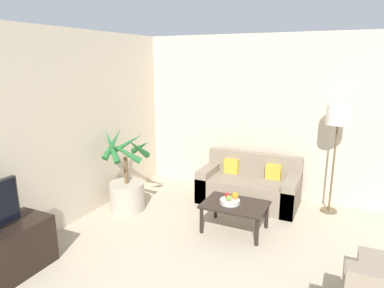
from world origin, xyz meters
TOP-DOWN VIEW (x-y plane):
  - wall_back at (0.00, 5.87)m, footprint 8.23×0.06m
  - wall_left at (-3.34, 2.92)m, footprint 0.06×7.44m
  - potted_palm at (-2.88, 4.25)m, footprint 0.79×0.80m
  - sofa_loveseat at (-1.24, 5.32)m, footprint 1.57×0.76m
  - floor_lamp at (-0.01, 5.52)m, footprint 0.35×0.35m
  - coffee_table at (-1.14, 4.32)m, footprint 0.85×0.61m
  - fruit_bowl at (-1.21, 4.29)m, footprint 0.27×0.27m
  - apple_red at (-1.26, 4.33)m, footprint 0.07×0.07m
  - apple_green at (-1.21, 4.25)m, footprint 0.07×0.07m
  - orange_fruit at (-1.15, 4.35)m, footprint 0.09×0.09m

SIDE VIEW (x-z plane):
  - sofa_loveseat at x=-1.24m, z-range -0.12..0.67m
  - coffee_table at x=-1.14m, z-range 0.14..0.54m
  - potted_palm at x=-2.88m, z-range -0.25..1.04m
  - fruit_bowl at x=-1.21m, z-range 0.39..0.45m
  - apple_green at x=-1.21m, z-range 0.45..0.52m
  - apple_red at x=-1.26m, z-range 0.45..0.53m
  - orange_fruit at x=-1.15m, z-range 0.45..0.54m
  - wall_back at x=0.00m, z-range 0.00..2.70m
  - wall_left at x=-3.34m, z-range 0.00..2.70m
  - floor_lamp at x=-0.01m, z-range 0.60..2.26m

